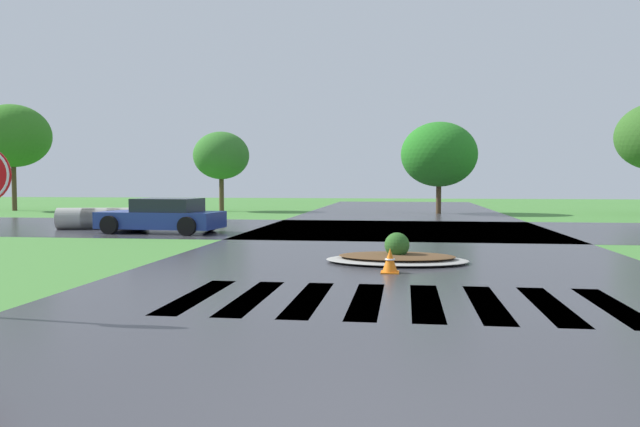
{
  "coord_description": "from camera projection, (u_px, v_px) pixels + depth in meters",
  "views": [
    {
      "loc": [
        0.13,
        -4.1,
        1.84
      ],
      "look_at": [
        -1.76,
        9.7,
        1.1
      ],
      "focal_mm": 35.06,
      "sensor_mm": 36.0,
      "label": 1
    }
  ],
  "objects": [
    {
      "name": "traffic_cone",
      "position": [
        390.0,
        261.0,
        12.4
      ],
      "size": [
        0.36,
        0.36,
        0.5
      ],
      "color": "orange",
      "rests_on": "ground"
    },
    {
      "name": "car_blue_compact",
      "position": [
        163.0,
        216.0,
        21.94
      ],
      "size": [
        4.34,
        2.44,
        1.21
      ],
      "rotation": [
        0.0,
        0.0,
        3.06
      ],
      "color": "navy",
      "rests_on": "ground"
    },
    {
      "name": "background_treeline",
      "position": [
        323.0,
        144.0,
        35.55
      ],
      "size": [
        41.31,
        5.01,
        6.43
      ],
      "color": "#4C3823",
      "rests_on": "ground"
    },
    {
      "name": "crosswalk_stripes",
      "position": [
        396.0,
        301.0,
        9.52
      ],
      "size": [
        6.75,
        3.01,
        0.01
      ],
      "color": "white",
      "rests_on": "ground"
    },
    {
      "name": "median_island",
      "position": [
        397.0,
        257.0,
        13.98
      ],
      "size": [
        3.18,
        1.98,
        0.68
      ],
      "color": "#9E9B93",
      "rests_on": "ground"
    },
    {
      "name": "drainage_pipe_stack",
      "position": [
        103.0,
        218.0,
        23.62
      ],
      "size": [
        3.41,
        1.51,
        0.81
      ],
      "color": "#9E9B93",
      "rests_on": "ground"
    },
    {
      "name": "asphalt_roadway",
      "position": [
        399.0,
        262.0,
        14.06
      ],
      "size": [
        10.97,
        80.0,
        0.01
      ],
      "primitive_type": "cube",
      "color": "#35353A",
      "rests_on": "ground"
    },
    {
      "name": "asphalt_cross_road",
      "position": [
        402.0,
        229.0,
        23.5
      ],
      "size": [
        90.0,
        9.87,
        0.01
      ],
      "primitive_type": "cube",
      "color": "#35353A",
      "rests_on": "ground"
    }
  ]
}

